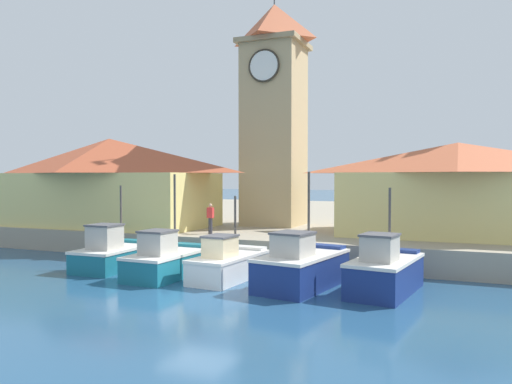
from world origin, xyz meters
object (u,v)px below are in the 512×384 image
(fishing_boat_mid_left, at_px, (302,267))
(fishing_boat_center, at_px, (385,271))
(fishing_boat_left_outer, at_px, (167,260))
(clock_tower, at_px, (274,110))
(fishing_boat_far_left, at_px, (114,254))
(warehouse_right, at_px, (458,188))
(fishing_boat_left_inner, at_px, (228,264))
(dock_worker_along_quay, at_px, (149,216))
(warehouse_left, at_px, (110,181))
(dock_worker_near_tower, at_px, (210,218))

(fishing_boat_mid_left, bearing_deg, fishing_boat_center, 5.36)
(fishing_boat_left_outer, distance_m, fishing_boat_center, 9.06)
(fishing_boat_mid_left, height_order, clock_tower, clock_tower)
(fishing_boat_far_left, distance_m, warehouse_right, 17.59)
(fishing_boat_left_inner, bearing_deg, dock_worker_along_quay, 146.01)
(fishing_boat_mid_left, xyz_separation_m, fishing_boat_center, (3.11, 0.29, -0.00))
(fishing_boat_left_inner, relative_size, fishing_boat_center, 0.98)
(fishing_boat_far_left, bearing_deg, fishing_boat_center, -0.60)
(clock_tower, height_order, warehouse_left, clock_tower)
(fishing_boat_left_inner, relative_size, warehouse_left, 0.33)
(fishing_boat_left_outer, distance_m, dock_worker_near_tower, 5.77)
(fishing_boat_far_left, xyz_separation_m, fishing_boat_left_outer, (3.30, -0.62, -0.00))
(fishing_boat_mid_left, distance_m, dock_worker_near_tower, 8.71)
(fishing_boat_far_left, distance_m, clock_tower, 14.01)
(fishing_boat_left_outer, relative_size, dock_worker_near_tower, 2.72)
(fishing_boat_left_inner, height_order, dock_worker_along_quay, fishing_boat_left_inner)
(fishing_boat_far_left, height_order, clock_tower, clock_tower)
(fishing_boat_center, relative_size, clock_tower, 0.28)
(clock_tower, relative_size, warehouse_left, 1.18)
(fishing_boat_far_left, xyz_separation_m, warehouse_right, (14.75, 9.09, 3.00))
(fishing_boat_left_inner, distance_m, dock_worker_near_tower, 6.29)
(fishing_boat_left_inner, bearing_deg, warehouse_left, 149.60)
(clock_tower, bearing_deg, warehouse_right, -9.64)
(fishing_boat_mid_left, relative_size, dock_worker_near_tower, 2.97)
(fishing_boat_left_outer, xyz_separation_m, dock_worker_near_tower, (-0.81, 5.55, 1.38))
(fishing_boat_mid_left, relative_size, clock_tower, 0.31)
(fishing_boat_center, xyz_separation_m, clock_tower, (-8.43, 11.06, 7.74))
(clock_tower, bearing_deg, fishing_boat_left_inner, -79.48)
(warehouse_right, bearing_deg, clock_tower, 170.36)
(fishing_boat_mid_left, bearing_deg, clock_tower, 115.12)
(fishing_boat_left_outer, bearing_deg, fishing_boat_far_left, 169.39)
(warehouse_right, relative_size, dock_worker_near_tower, 7.35)
(fishing_boat_far_left, height_order, fishing_boat_center, fishing_boat_far_left)
(fishing_boat_left_inner, relative_size, clock_tower, 0.28)
(warehouse_right, bearing_deg, warehouse_left, -172.98)
(fishing_boat_left_inner, xyz_separation_m, fishing_boat_mid_left, (3.27, -0.30, 0.13))
(fishing_boat_center, bearing_deg, clock_tower, 127.31)
(warehouse_left, height_order, dock_worker_near_tower, warehouse_left)
(warehouse_left, height_order, warehouse_right, warehouse_left)
(fishing_boat_far_left, xyz_separation_m, dock_worker_near_tower, (2.49, 4.93, 1.38))
(clock_tower, distance_m, dock_worker_along_quay, 10.33)
(fishing_boat_left_outer, xyz_separation_m, clock_tower, (0.61, 11.55, 7.83))
(fishing_boat_far_left, bearing_deg, warehouse_left, 129.75)
(fishing_boat_center, height_order, warehouse_left, warehouse_left)
(fishing_boat_center, height_order, dock_worker_near_tower, fishing_boat_center)
(dock_worker_along_quay, bearing_deg, warehouse_right, 14.97)
(fishing_boat_mid_left, xyz_separation_m, clock_tower, (-5.32, 11.36, 7.74))
(fishing_boat_far_left, bearing_deg, fishing_boat_left_inner, -1.16)
(warehouse_left, bearing_deg, fishing_boat_left_inner, -30.40)
(fishing_boat_mid_left, xyz_separation_m, warehouse_right, (5.52, 9.51, 2.90))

